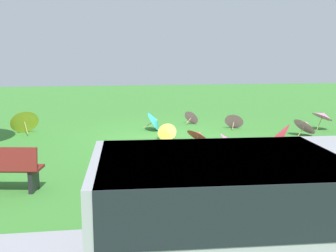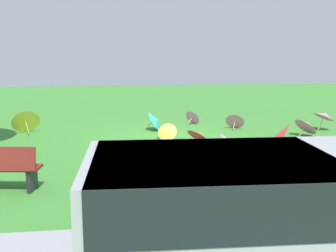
# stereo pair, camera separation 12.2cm
# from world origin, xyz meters

# --- Properties ---
(ground) EXTENTS (40.00, 40.00, 0.00)m
(ground) POSITION_xyz_m (0.00, 0.00, 0.00)
(ground) COLOR #387A2D
(van_dark) EXTENTS (4.67, 2.28, 1.53)m
(van_dark) POSITION_xyz_m (-0.18, 8.26, 0.91)
(van_dark) COLOR #99999E
(van_dark) RESTS_ON ground
(parasol_red_0) EXTENTS (0.87, 0.89, 0.59)m
(parasol_red_0) POSITION_xyz_m (-0.73, 1.26, 0.33)
(parasol_red_0) COLOR tan
(parasol_red_0) RESTS_ON ground
(parasol_teal_1) EXTENTS (0.73, 0.81, 0.68)m
(parasol_teal_1) POSITION_xyz_m (0.23, -1.24, 0.34)
(parasol_teal_1) COLOR tan
(parasol_teal_1) RESTS_ON ground
(parasol_pink_0) EXTENTS (0.84, 0.85, 0.72)m
(parasol_pink_0) POSITION_xyz_m (-5.43, -0.53, 0.51)
(parasol_pink_0) COLOR tan
(parasol_pink_0) RESTS_ON ground
(parasol_red_1) EXTENTS (0.93, 1.09, 0.93)m
(parasol_red_1) POSITION_xyz_m (-2.43, 2.68, 0.46)
(parasol_red_1) COLOR tan
(parasol_red_1) RESTS_ON ground
(parasol_pink_1) EXTENTS (0.80, 0.74, 0.60)m
(parasol_pink_1) POSITION_xyz_m (-2.52, -1.20, 0.30)
(parasol_pink_1) COLOR tan
(parasol_pink_1) RESTS_ON ground
(parasol_yellow_1) EXTENTS (1.06, 0.95, 0.83)m
(parasol_yellow_1) POSITION_xyz_m (4.50, -1.34, 0.42)
(parasol_yellow_1) COLOR tan
(parasol_yellow_1) RESTS_ON ground
(parasol_pink_2) EXTENTS (0.88, 0.93, 0.67)m
(parasol_pink_2) POSITION_xyz_m (-4.39, 0.31, 0.35)
(parasol_pink_2) COLOR tan
(parasol_pink_2) RESTS_ON ground
(parasol_pink_3) EXTENTS (0.67, 0.68, 0.54)m
(parasol_pink_3) POSITION_xyz_m (-1.25, -2.30, 0.27)
(parasol_pink_3) COLOR tan
(parasol_pink_3) RESTS_ON ground
(parasol_yellow_2) EXTENTS (0.67, 0.57, 0.52)m
(parasol_yellow_2) POSITION_xyz_m (0.06, 0.35, 0.26)
(parasol_yellow_2) COLOR tan
(parasol_yellow_2) RESTS_ON ground
(parasol_pink_4) EXTENTS (0.64, 0.75, 0.62)m
(parasol_pink_4) POSITION_xyz_m (-1.35, 2.23, 0.31)
(parasol_pink_4) COLOR tan
(parasol_pink_4) RESTS_ON ground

